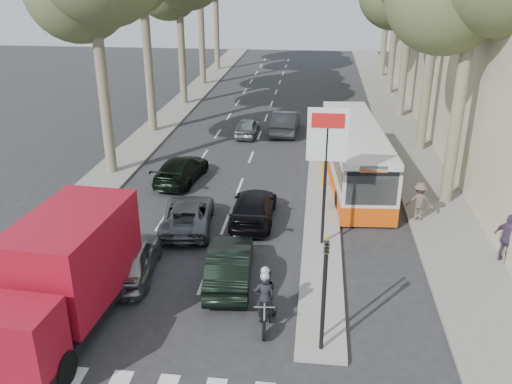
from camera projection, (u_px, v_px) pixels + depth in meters
The scene contains 18 objects.
ground at pixel (219, 314), 17.33m from camera, with size 120.00×120.00×0.00m, color #28282B.
sidewalk_right at pixel (397, 119), 39.32m from camera, with size 3.20×70.00×0.12m, color gray.
median_left at pixel (183, 103), 43.84m from camera, with size 2.40×64.00×0.12m, color gray.
traffic_island at pixel (322, 188), 27.04m from camera, with size 1.50×26.00×0.16m, color gray.
billboard at pixel (326, 158), 20.15m from camera, with size 1.50×12.10×5.60m.
traffic_light_island at pixel (325, 278), 14.65m from camera, with size 0.16×0.41×3.60m.
silver_hatchback at pixel (131, 258), 19.25m from camera, with size 1.65×4.09×1.39m, color gray.
dark_hatchback at pixel (230, 264), 18.86m from camera, with size 1.47×4.22×1.39m, color black.
queue_car_a at pixel (188, 215), 22.86m from camera, with size 2.02×4.39×1.22m, color #54555C.
queue_car_b at pixel (253, 207), 23.48m from camera, with size 1.79×4.41×1.28m, color black.
queue_car_c at pixel (247, 127), 35.43m from camera, with size 1.39×3.44×1.17m, color #A4A6AC.
queue_car_d at pixel (285, 122), 35.99m from camera, with size 1.59×4.56×1.50m, color #4A4D52.
queue_car_e at pixel (181, 169), 27.86m from camera, with size 1.83×4.50×1.31m, color black.
red_truck at pixel (64, 274), 16.11m from camera, with size 2.89×6.64×3.46m.
city_bus at pixel (354, 153), 27.47m from camera, with size 3.25×11.26×2.93m.
motorcycle at pixel (265, 297), 16.78m from camera, with size 0.80×2.16×1.84m.
pedestrian_near at pixel (508, 239), 19.84m from camera, with size 1.12×0.55×1.91m, color #4B3854.
pedestrian_far at pixel (419, 201), 23.29m from camera, with size 1.10×0.49×1.70m, color brown.
Camera 1 is at (2.85, -14.26, 10.28)m, focal length 38.00 mm.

